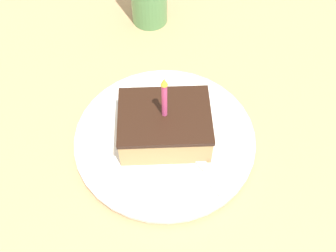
# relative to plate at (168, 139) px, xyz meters

# --- Properties ---
(ground_plane) EXTENTS (2.40, 2.40, 0.04)m
(ground_plane) POSITION_rel_plate_xyz_m (-0.00, -0.01, -0.03)
(ground_plane) COLOR tan
(ground_plane) RESTS_ON ground
(plate) EXTENTS (0.26, 0.26, 0.02)m
(plate) POSITION_rel_plate_xyz_m (0.00, 0.00, 0.00)
(plate) COLOR white
(plate) RESTS_ON ground_plane
(cake_slice) EXTENTS (0.10, 0.13, 0.12)m
(cake_slice) POSITION_rel_plate_xyz_m (0.00, -0.00, 0.03)
(cake_slice) COLOR tan
(cake_slice) RESTS_ON plate
(fork) EXTENTS (0.15, 0.11, 0.00)m
(fork) POSITION_rel_plate_xyz_m (0.04, 0.04, 0.01)
(fork) COLOR silver
(fork) RESTS_ON plate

